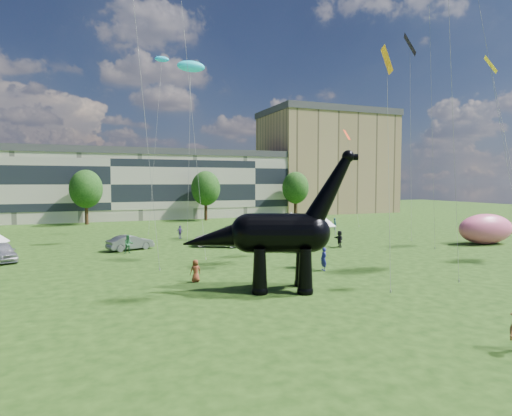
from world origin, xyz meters
name	(u,v)px	position (x,y,z in m)	size (l,w,h in m)	color
ground	(307,301)	(0.00, 0.00, 0.00)	(220.00, 220.00, 0.00)	#16330C
terrace_row	(109,187)	(-8.00, 62.00, 6.00)	(78.00, 11.00, 12.00)	beige
apartment_block	(326,164)	(40.00, 65.00, 11.00)	(28.00, 18.00, 22.00)	tan
tree_mid_left	(86,186)	(-12.00, 53.00, 6.29)	(5.20, 5.20, 9.44)	#382314
tree_mid_right	(206,186)	(8.00, 53.00, 6.29)	(5.20, 5.20, 9.44)	#382314
tree_far_right	(295,185)	(26.00, 53.00, 6.29)	(5.20, 5.20, 9.44)	#382314
dinosaur_sculpture	(274,235)	(-0.69, 3.18, 3.52)	(11.14, 5.82, 9.32)	black
car_silver	(2,252)	(-18.88, 20.82, 0.84)	(1.98, 4.92, 1.68)	silver
car_grey	(130,243)	(-7.83, 23.27, 0.76)	(1.62, 4.63, 1.53)	slate
car_white	(220,240)	(1.41, 22.16, 0.74)	(2.45, 5.31, 1.48)	silver
car_dark	(236,234)	(4.46, 25.69, 0.78)	(2.18, 5.37, 1.56)	#595960
gazebo_near	(291,218)	(14.07, 30.59, 1.99)	(5.28, 5.28, 2.83)	silver
gazebo_far	(321,220)	(16.87, 27.49, 1.90)	(4.24, 4.24, 2.71)	white
inflatable_pink	(486,229)	(29.67, 13.08, 1.69)	(6.77, 3.38, 3.38)	pink
visitors	(233,251)	(0.05, 13.68, 0.88)	(48.53, 41.68, 1.84)	#2E5575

